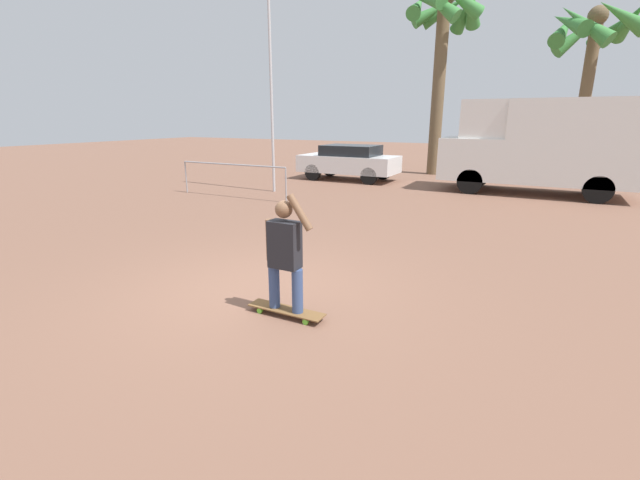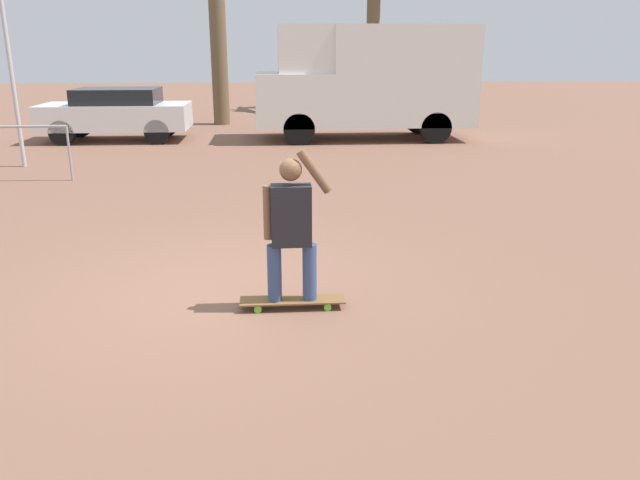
% 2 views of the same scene
% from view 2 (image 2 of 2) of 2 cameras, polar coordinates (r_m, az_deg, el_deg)
% --- Properties ---
extents(ground_plane, '(80.00, 80.00, 0.00)m').
position_cam_2_polar(ground_plane, '(6.77, -9.29, -4.68)').
color(ground_plane, brown).
extents(skateboard, '(1.05, 0.24, 0.09)m').
position_cam_2_polar(skateboard, '(6.27, -2.53, -5.56)').
color(skateboard, brown).
rests_on(skateboard, ground_plane).
extents(person_skateboarder, '(0.66, 0.22, 1.52)m').
position_cam_2_polar(person_skateboarder, '(6.00, -2.64, 1.56)').
color(person_skateboarder, '#384C7A').
rests_on(person_skateboarder, skateboard).
extents(camper_van, '(5.90, 2.30, 3.05)m').
position_cam_2_polar(camper_van, '(17.78, 4.47, 14.53)').
color(camper_van, black).
rests_on(camper_van, ground_plane).
extents(parked_car_white, '(3.96, 1.81, 1.41)m').
position_cam_2_polar(parked_car_white, '(18.31, -18.14, 11.01)').
color(parked_car_white, black).
rests_on(parked_car_white, ground_plane).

